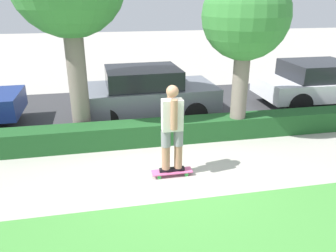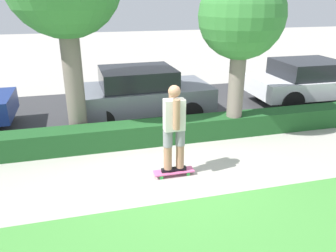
# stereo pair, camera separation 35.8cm
# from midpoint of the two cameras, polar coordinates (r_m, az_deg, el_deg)

# --- Properties ---
(ground_plane) EXTENTS (60.00, 60.00, 0.00)m
(ground_plane) POSITION_cam_midpoint_polar(r_m,az_deg,el_deg) (6.81, 0.04, -8.14)
(ground_plane) COLOR #ADA89E
(street_asphalt) EXTENTS (18.53, 5.00, 0.01)m
(street_asphalt) POSITION_cam_midpoint_polar(r_m,az_deg,el_deg) (10.59, -5.65, 2.88)
(street_asphalt) COLOR #38383A
(street_asphalt) RESTS_ON ground_plane
(hedge_row) EXTENTS (18.53, 0.60, 0.54)m
(hedge_row) POSITION_cam_midpoint_polar(r_m,az_deg,el_deg) (8.09, -2.79, -1.01)
(hedge_row) COLOR #1E5123
(hedge_row) RESTS_ON ground_plane
(skateboard) EXTENTS (0.82, 0.24, 0.10)m
(skateboard) POSITION_cam_midpoint_polar(r_m,az_deg,el_deg) (6.69, -0.53, -7.97)
(skateboard) COLOR #DB5B93
(skateboard) RESTS_ON ground_plane
(skater_person) EXTENTS (0.51, 0.46, 1.78)m
(skater_person) POSITION_cam_midpoint_polar(r_m,az_deg,el_deg) (6.27, -0.56, -0.23)
(skater_person) COLOR black
(skater_person) RESTS_ON skateboard
(tree_mid) EXTENTS (2.00, 2.00, 3.98)m
(tree_mid) POSITION_cam_midpoint_polar(r_m,az_deg,el_deg) (8.02, 11.36, 17.81)
(tree_mid) COLOR #70665B
(tree_mid) RESTS_ON ground_plane
(parked_car_middle) EXTENTS (4.04, 2.07, 1.49)m
(parked_car_middle) POSITION_cam_midpoint_polar(r_m,az_deg,el_deg) (9.64, -5.82, 5.83)
(parked_car_middle) COLOR slate
(parked_car_middle) RESTS_ON ground_plane
(parked_car_rear) EXTENTS (3.88, 2.06, 1.47)m
(parked_car_rear) POSITION_cam_midpoint_polar(r_m,az_deg,el_deg) (11.84, 22.41, 7.29)
(parked_car_rear) COLOR silver
(parked_car_rear) RESTS_ON ground_plane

